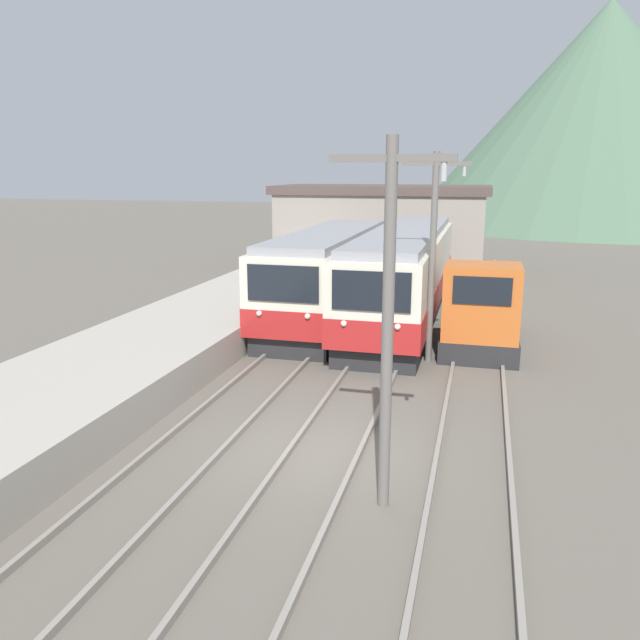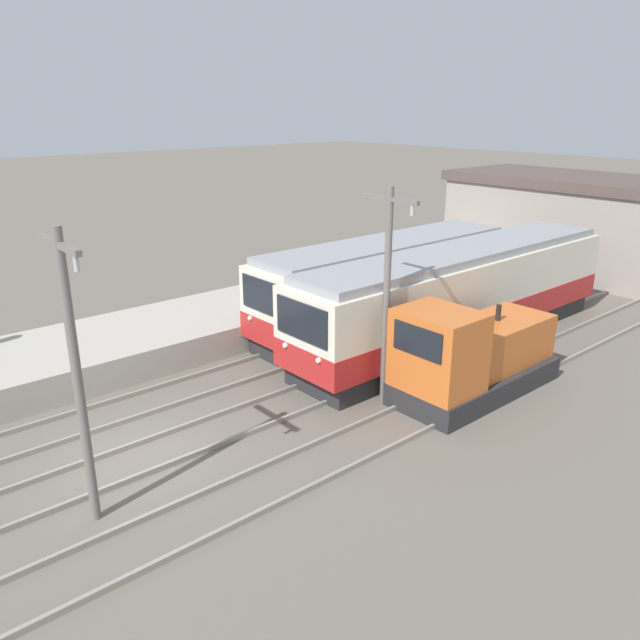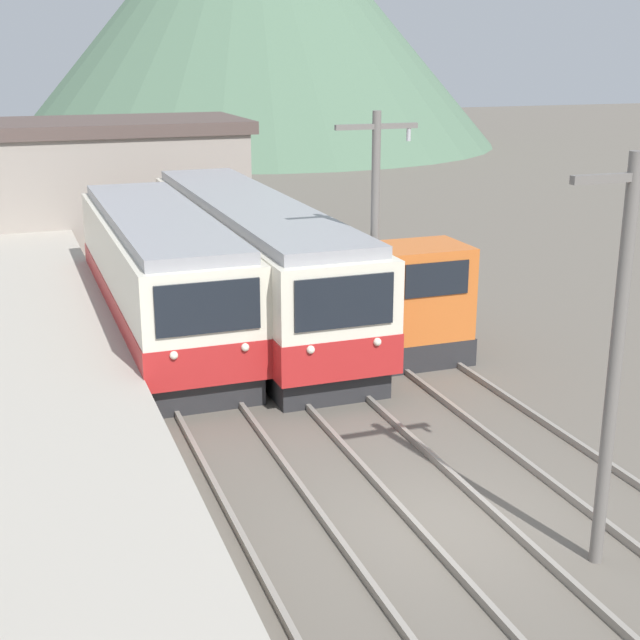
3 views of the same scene
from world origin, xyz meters
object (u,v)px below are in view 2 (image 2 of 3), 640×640
at_px(catenary_mast_mid, 387,288).
at_px(shunting_locomotive, 471,357).
at_px(commuter_train_center, 459,299).
at_px(catenary_mast_near, 76,369).
at_px(commuter_train_left, 386,288).

bearing_deg(catenary_mast_mid, shunting_locomotive, 55.77).
bearing_deg(commuter_train_center, catenary_mast_mid, -74.65).
bearing_deg(catenary_mast_mid, catenary_mast_near, -90.00).
bearing_deg(catenary_mast_near, commuter_train_center, 96.01).
relative_size(commuter_train_left, shunting_locomotive, 2.07).
relative_size(shunting_locomotive, catenary_mast_mid, 0.90).
height_order(commuter_train_left, catenary_mast_mid, catenary_mast_mid).
relative_size(commuter_train_center, shunting_locomotive, 2.62).
xyz_separation_m(catenary_mast_near, catenary_mast_mid, (0.00, 8.84, 0.00)).
xyz_separation_m(commuter_train_left, catenary_mast_near, (4.31, -13.43, 1.83)).
xyz_separation_m(commuter_train_left, commuter_train_center, (2.80, 0.91, 0.02)).
bearing_deg(commuter_train_left, catenary_mast_mid, -46.79).
relative_size(commuter_train_center, catenary_mast_near, 2.37).
height_order(catenary_mast_near, catenary_mast_mid, same).
bearing_deg(catenary_mast_near, commuter_train_left, 107.79).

